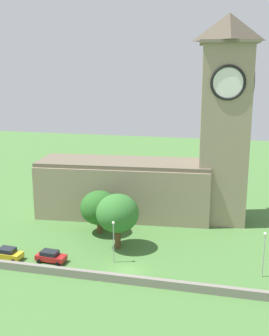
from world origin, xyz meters
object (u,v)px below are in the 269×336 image
object	(u,v)px
car_yellow	(8,254)
car_red	(51,256)
tree_churchyard	(118,213)
streetlamp_central	(264,247)
church	(165,160)
streetlamp_west_mid	(114,235)
tree_riverside_west	(99,208)

from	to	relation	value
car_yellow	car_red	bearing A→B (deg)	6.68
car_yellow	tree_churchyard	world-z (taller)	tree_churchyard
car_yellow	streetlamp_central	world-z (taller)	streetlamp_central
car_yellow	tree_churchyard	bearing A→B (deg)	27.61
church	streetlamp_central	bearing A→B (deg)	-50.18
car_red	streetlamp_central	world-z (taller)	streetlamp_central
church	streetlamp_central	xyz separation A→B (m)	(16.66, -19.99, -6.53)
car_yellow	tree_churchyard	xyz separation A→B (m)	(14.45, 7.56, 4.77)
car_yellow	tree_churchyard	distance (m)	16.99
car_red	streetlamp_west_mid	bearing A→B (deg)	12.45
car_red	tree_churchyard	xyz separation A→B (m)	(8.11, 6.82, 4.82)
car_yellow	car_red	size ratio (longest dim) A/B	0.95
tree_churchyard	church	bearing A→B (deg)	73.69
car_yellow	streetlamp_west_mid	size ratio (longest dim) A/B	0.67
streetlamp_central	tree_riverside_west	world-z (taller)	tree_riverside_west
car_red	tree_churchyard	size ratio (longest dim) A/B	0.51
church	streetlamp_central	size ratio (longest dim) A/B	6.21
streetlamp_west_mid	streetlamp_central	bearing A→B (deg)	1.45
tree_churchyard	streetlamp_west_mid	bearing A→B (deg)	-81.04
streetlamp_central	tree_churchyard	bearing A→B (deg)	168.45
streetlamp_west_mid	streetlamp_central	size ratio (longest dim) A/B	0.98
car_red	streetlamp_west_mid	size ratio (longest dim) A/B	0.71
church	tree_churchyard	bearing A→B (deg)	-106.31
streetlamp_west_mid	tree_riverside_west	world-z (taller)	tree_riverside_west
church	car_yellow	size ratio (longest dim) A/B	9.38
car_red	tree_churchyard	bearing A→B (deg)	40.06
car_yellow	streetlamp_central	bearing A→B (deg)	5.15
car_yellow	car_red	xyz separation A→B (m)	(6.34, 0.74, -0.05)
streetlamp_central	tree_churchyard	distance (m)	21.72
car_red	streetlamp_west_mid	xyz separation A→B (m)	(8.87, 1.96, 3.39)
church	car_red	bearing A→B (deg)	-119.46
tree_riverside_west	tree_churchyard	distance (m)	7.09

